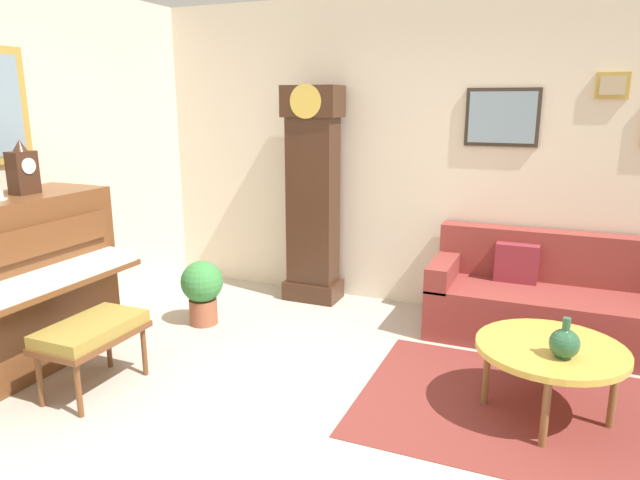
% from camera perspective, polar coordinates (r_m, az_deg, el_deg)
% --- Properties ---
extents(ground_plane, '(6.40, 6.00, 0.10)m').
position_cam_1_polar(ground_plane, '(3.58, -1.30, -19.03)').
color(ground_plane, '#B2A899').
extents(wall_back, '(5.30, 0.13, 2.80)m').
position_cam_1_polar(wall_back, '(5.30, 9.55, 8.36)').
color(wall_back, beige).
rests_on(wall_back, ground_plane).
extents(area_rug, '(2.10, 1.50, 0.01)m').
position_cam_1_polar(area_rug, '(3.94, 20.23, -15.73)').
color(area_rug, maroon).
rests_on(area_rug, ground_plane).
extents(piano, '(0.87, 1.44, 1.24)m').
position_cam_1_polar(piano, '(4.56, -28.38, -3.98)').
color(piano, brown).
rests_on(piano, ground_plane).
extents(piano_bench, '(0.42, 0.70, 0.48)m').
position_cam_1_polar(piano_bench, '(4.07, -21.86, -8.62)').
color(piano_bench, brown).
rests_on(piano_bench, ground_plane).
extents(grandfather_clock, '(0.52, 0.34, 2.03)m').
position_cam_1_polar(grandfather_clock, '(5.38, -0.71, 3.90)').
color(grandfather_clock, '#3D2316').
rests_on(grandfather_clock, ground_plane).
extents(couch, '(1.90, 0.80, 0.84)m').
position_cam_1_polar(couch, '(4.98, 22.12, -5.72)').
color(couch, maroon).
rests_on(couch, ground_plane).
extents(coffee_table, '(0.88, 0.88, 0.46)m').
position_cam_1_polar(coffee_table, '(3.75, 22.07, -10.21)').
color(coffee_table, gold).
rests_on(coffee_table, ground_plane).
extents(mantel_clock, '(0.13, 0.18, 0.38)m').
position_cam_1_polar(mantel_clock, '(4.52, -27.57, 6.25)').
color(mantel_clock, '#3D2316').
rests_on(mantel_clock, piano).
extents(green_jug, '(0.17, 0.17, 0.24)m').
position_cam_1_polar(green_jug, '(3.57, 23.24, -9.46)').
color(green_jug, '#234C33').
rests_on(green_jug, coffee_table).
extents(potted_plant, '(0.36, 0.36, 0.56)m').
position_cam_1_polar(potted_plant, '(5.01, -11.69, -4.73)').
color(potted_plant, '#935138').
rests_on(potted_plant, ground_plane).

